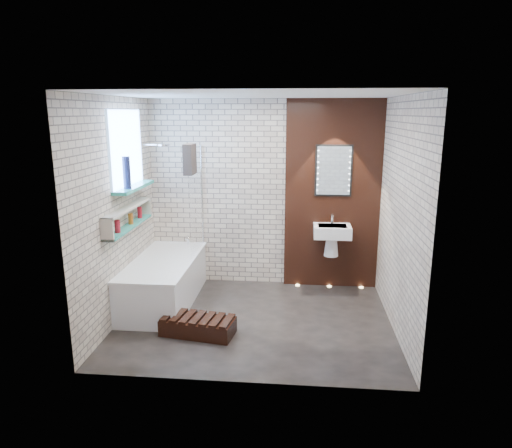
# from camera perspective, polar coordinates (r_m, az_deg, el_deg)

# --- Properties ---
(ground) EXTENTS (3.20, 3.20, 0.00)m
(ground) POSITION_cam_1_polar(r_m,az_deg,el_deg) (5.64, -0.15, -11.79)
(ground) COLOR black
(ground) RESTS_ON ground
(room_shell) EXTENTS (3.24, 3.20, 2.60)m
(room_shell) POSITION_cam_1_polar(r_m,az_deg,el_deg) (5.22, -0.15, 1.21)
(room_shell) COLOR tan
(room_shell) RESTS_ON ground
(walnut_panel) EXTENTS (1.30, 0.06, 2.60)m
(walnut_panel) POSITION_cam_1_polar(r_m,az_deg,el_deg) (6.46, 9.39, 3.44)
(walnut_panel) COLOR black
(walnut_panel) RESTS_ON ground
(clerestory_window) EXTENTS (0.18, 1.00, 0.94)m
(clerestory_window) POSITION_cam_1_polar(r_m,az_deg,el_deg) (5.82, -15.52, 8.01)
(clerestory_window) COLOR #7FADE0
(clerestory_window) RESTS_ON room_shell
(display_niche) EXTENTS (0.14, 1.30, 0.26)m
(display_niche) POSITION_cam_1_polar(r_m,az_deg,el_deg) (5.73, -15.41, 0.82)
(display_niche) COLOR teal
(display_niche) RESTS_ON room_shell
(bathtub) EXTENTS (0.79, 1.74, 0.70)m
(bathtub) POSITION_cam_1_polar(r_m,az_deg,el_deg) (6.16, -11.23, -6.87)
(bathtub) COLOR white
(bathtub) RESTS_ON ground
(bath_screen) EXTENTS (0.01, 0.78, 1.40)m
(bath_screen) POSITION_cam_1_polar(r_m,az_deg,el_deg) (6.22, -7.37, 2.94)
(bath_screen) COLOR white
(bath_screen) RESTS_ON bathtub
(towel) EXTENTS (0.11, 0.29, 0.38)m
(towel) POSITION_cam_1_polar(r_m,az_deg,el_deg) (5.86, -8.16, 7.90)
(towel) COLOR black
(towel) RESTS_ON bath_screen
(shower_head) EXTENTS (0.18, 0.18, 0.02)m
(shower_head) POSITION_cam_1_polar(r_m,az_deg,el_deg) (6.30, -11.32, 9.53)
(shower_head) COLOR silver
(shower_head) RESTS_ON room_shell
(washbasin) EXTENTS (0.50, 0.36, 0.58)m
(washbasin) POSITION_cam_1_polar(r_m,az_deg,el_deg) (6.38, 9.32, -1.39)
(washbasin) COLOR white
(washbasin) RESTS_ON walnut_panel
(led_mirror) EXTENTS (0.50, 0.02, 0.70)m
(led_mirror) POSITION_cam_1_polar(r_m,az_deg,el_deg) (6.37, 9.53, 6.48)
(led_mirror) COLOR black
(led_mirror) RESTS_ON walnut_panel
(walnut_step) EXTENTS (0.85, 0.48, 0.18)m
(walnut_step) POSITION_cam_1_polar(r_m,az_deg,el_deg) (5.34, -7.15, -12.40)
(walnut_step) COLOR black
(walnut_step) RESTS_ON ground
(niche_bottles) EXTENTS (0.06, 0.80, 0.15)m
(niche_bottles) POSITION_cam_1_polar(r_m,az_deg,el_deg) (5.72, -15.47, 0.46)
(niche_bottles) COLOR #924D16
(niche_bottles) RESTS_ON display_niche
(sill_vases) EXTENTS (0.09, 0.09, 0.38)m
(sill_vases) POSITION_cam_1_polar(r_m,az_deg,el_deg) (5.59, -15.63, 6.11)
(sill_vases) COLOR #141938
(sill_vases) RESTS_ON clerestory_window
(floor_uplights) EXTENTS (0.96, 0.06, 0.01)m
(floor_uplights) POSITION_cam_1_polar(r_m,az_deg,el_deg) (6.74, 9.00, -7.57)
(floor_uplights) COLOR #FFD899
(floor_uplights) RESTS_ON ground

